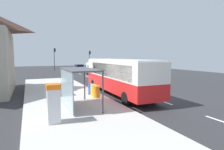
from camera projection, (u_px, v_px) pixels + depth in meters
ground_plane at (96, 80)px, 28.03m from camera, size 56.00×92.00×0.04m
sidewalk_platform at (68, 100)px, 14.52m from camera, size 6.20×30.00×0.18m
lane_stripe_seg_0 at (224, 122)px, 9.96m from camera, size 0.16×2.20×0.01m
lane_stripe_seg_1 at (162, 101)px, 14.50m from camera, size 0.16×2.20×0.01m
lane_stripe_seg_2 at (130, 91)px, 19.04m from camera, size 0.16×2.20×0.01m
lane_stripe_seg_3 at (111, 84)px, 23.59m from camera, size 0.16×2.20×0.01m
lane_stripe_seg_4 at (97, 80)px, 28.13m from camera, size 0.16×2.20×0.01m
lane_stripe_seg_5 at (87, 76)px, 32.67m from camera, size 0.16×2.20×0.01m
lane_stripe_seg_6 at (80, 74)px, 37.22m from camera, size 0.16×2.20×0.01m
lane_stripe_seg_7 at (74, 72)px, 41.76m from camera, size 0.16×2.20×0.01m
bus at (118, 75)px, 16.95m from camera, size 2.76×11.06×3.21m
white_van at (95, 68)px, 34.67m from camera, size 2.10×5.23×2.30m
sedan_near at (79, 67)px, 46.09m from camera, size 1.86×4.41×1.52m
ticket_machine at (53, 103)px, 9.31m from camera, size 0.66×0.76×1.94m
recycling_bin_orange at (96, 92)px, 15.02m from camera, size 0.52×0.52×0.95m
recycling_bin_yellow at (94, 90)px, 15.66m from camera, size 0.52×0.52×0.95m
recycling_bin_blue at (91, 89)px, 16.30m from camera, size 0.52×0.52×0.95m
traffic_light_near_side at (90, 57)px, 48.52m from camera, size 0.49×0.28×4.92m
traffic_light_far_side at (55, 56)px, 45.72m from camera, size 0.49×0.28×5.49m
bus_shelter at (75, 78)px, 11.97m from camera, size 1.80×4.00×2.50m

